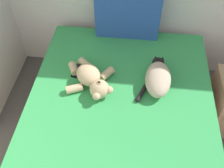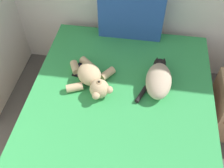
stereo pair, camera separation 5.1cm
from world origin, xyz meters
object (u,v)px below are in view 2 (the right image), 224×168
(bed, at_px, (117,134))
(cat, at_px, (159,79))
(teddy_bear, at_px, (92,79))
(cell_phone, at_px, (79,70))
(patterned_cushion, at_px, (131,15))

(bed, distance_m, cat, 0.53)
(cat, relative_size, teddy_bear, 0.95)
(teddy_bear, bearing_deg, cat, 7.60)
(cat, xyz_separation_m, cell_phone, (-0.62, 0.06, -0.07))
(cat, height_order, teddy_bear, teddy_bear)
(cell_phone, bearing_deg, teddy_bear, -44.12)
(patterned_cushion, bearing_deg, cat, -64.65)
(cat, distance_m, teddy_bear, 0.50)
(bed, height_order, cat, cat)
(bed, relative_size, patterned_cushion, 3.54)
(bed, height_order, teddy_bear, teddy_bear)
(bed, relative_size, cat, 4.67)
(patterned_cushion, xyz_separation_m, cell_phone, (-0.35, -0.51, -0.21))
(patterned_cushion, relative_size, teddy_bear, 1.25)
(patterned_cushion, height_order, cat, patterned_cushion)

